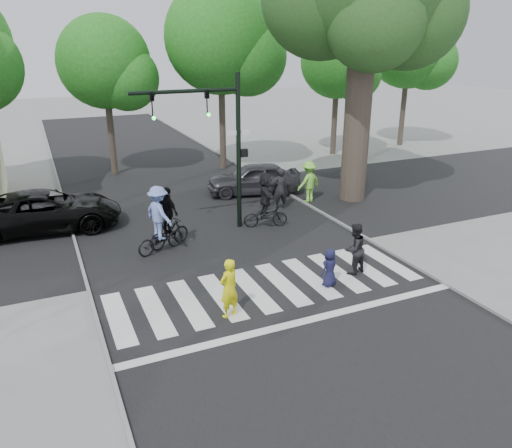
{
  "coord_description": "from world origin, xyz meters",
  "views": [
    {
      "loc": [
        -5.9,
        -11.3,
        7.12
      ],
      "look_at": [
        0.5,
        3.0,
        1.3
      ],
      "focal_mm": 35.0,
      "sensor_mm": 36.0,
      "label": 1
    }
  ],
  "objects": [
    {
      "name": "bg_tree_4",
      "position": [
        12.23,
        16.12,
        5.64
      ],
      "size": [
        4.83,
        4.6,
        8.15
      ],
      "color": "brown",
      "rests_on": "ground"
    },
    {
      "name": "pedestrian_child",
      "position": [
        1.75,
        0.32,
        0.61
      ],
      "size": [
        0.69,
        0.56,
        1.22
      ],
      "primitive_type": "imported",
      "rotation": [
        0.0,
        0.0,
        3.47
      ],
      "color": "#18193A",
      "rests_on": "ground"
    },
    {
      "name": "pedestrian_woman",
      "position": [
        -1.69,
        -0.11,
        0.85
      ],
      "size": [
        0.73,
        0.61,
        1.7
      ],
      "primitive_type": "imported",
      "rotation": [
        0.0,
        0.0,
        3.53
      ],
      "color": "#F4F312",
      "rests_on": "ground"
    },
    {
      "name": "cyclist_left",
      "position": [
        -2.3,
        5.01,
        1.05
      ],
      "size": [
        2.01,
        1.41,
        2.41
      ],
      "color": "black",
      "rests_on": "ground"
    },
    {
      "name": "pedestrian_adult",
      "position": [
        2.93,
        0.75,
        0.85
      ],
      "size": [
        0.95,
        0.82,
        1.7
      ],
      "primitive_type": "imported",
      "rotation": [
        0.0,
        0.0,
        3.38
      ],
      "color": "black",
      "rests_on": "ground"
    },
    {
      "name": "road_cross",
      "position": [
        0.0,
        8.0,
        0.01
      ],
      "size": [
        70.0,
        10.0,
        0.01
      ],
      "primitive_type": "cube",
      "color": "black",
      "rests_on": "ground"
    },
    {
      "name": "curb_right",
      "position": [
        5.05,
        5.0,
        0.05
      ],
      "size": [
        0.1,
        70.0,
        0.1
      ],
      "primitive_type": "cube",
      "color": "gray",
      "rests_on": "ground"
    },
    {
      "name": "crosswalk",
      "position": [
        0.0,
        0.66,
        0.01
      ],
      "size": [
        10.0,
        3.85,
        0.01
      ],
      "color": "silver",
      "rests_on": "ground"
    },
    {
      "name": "bystander_dark",
      "position": [
        3.74,
        7.6,
        0.92
      ],
      "size": [
        0.73,
        0.54,
        1.84
      ],
      "primitive_type": "imported",
      "rotation": [
        0.0,
        0.0,
        2.98
      ],
      "color": "black",
      "rests_on": "ground"
    },
    {
      "name": "road_stem",
      "position": [
        0.0,
        5.0,
        0.01
      ],
      "size": [
        10.0,
        70.0,
        0.01
      ],
      "primitive_type": "cube",
      "color": "black",
      "rests_on": "ground"
    },
    {
      "name": "bg_tree_5",
      "position": [
        18.27,
        16.69,
        6.36
      ],
      "size": [
        5.67,
        5.4,
        9.3
      ],
      "color": "brown",
      "rests_on": "ground"
    },
    {
      "name": "cyclist_mid",
      "position": [
        -1.9,
        5.33,
        0.92
      ],
      "size": [
        1.77,
        1.13,
        2.24
      ],
      "color": "black",
      "rests_on": "ground"
    },
    {
      "name": "car_grey",
      "position": [
        3.58,
        10.16,
        0.77
      ],
      "size": [
        4.82,
        2.91,
        1.53
      ],
      "primitive_type": "imported",
      "rotation": [
        0.0,
        0.0,
        -1.83
      ],
      "color": "#3A383F",
      "rests_on": "ground"
    },
    {
      "name": "bg_tree_3",
      "position": [
        4.31,
        15.27,
        6.94
      ],
      "size": [
        6.3,
        6.0,
        10.2
      ],
      "color": "brown",
      "rests_on": "ground"
    },
    {
      "name": "bystander_hivis",
      "position": [
        5.39,
        7.98,
        0.96
      ],
      "size": [
        1.37,
        0.98,
        1.91
      ],
      "primitive_type": "imported",
      "rotation": [
        0.0,
        0.0,
        3.38
      ],
      "color": "#87E744",
      "rests_on": "ground"
    },
    {
      "name": "cyclist_right",
      "position": [
        2.16,
        5.77,
        1.0
      ],
      "size": [
        1.87,
        1.73,
        2.24
      ],
      "color": "black",
      "rests_on": "ground"
    },
    {
      "name": "traffic_signal",
      "position": [
        0.35,
        6.2,
        3.9
      ],
      "size": [
        4.45,
        0.29,
        6.0
      ],
      "color": "black",
      "rests_on": "ground"
    },
    {
      "name": "curb_left",
      "position": [
        -5.05,
        5.0,
        0.05
      ],
      "size": [
        0.1,
        70.0,
        0.1
      ],
      "primitive_type": "cube",
      "color": "gray",
      "rests_on": "ground"
    },
    {
      "name": "bg_tree_2",
      "position": [
        -1.76,
        16.62,
        5.78
      ],
      "size": [
        5.04,
        4.8,
        8.4
      ],
      "color": "brown",
      "rests_on": "ground"
    },
    {
      "name": "ground",
      "position": [
        0.0,
        0.0,
        0.0
      ],
      "size": [
        120.0,
        120.0,
        0.0
      ],
      "primitive_type": "plane",
      "color": "gray",
      "rests_on": "ground"
    },
    {
      "name": "car_suv",
      "position": [
        -5.89,
        8.96,
        0.8
      ],
      "size": [
        5.9,
        3.05,
        1.59
      ],
      "primitive_type": "imported",
      "rotation": [
        0.0,
        0.0,
        1.5
      ],
      "color": "black",
      "rests_on": "ground"
    }
  ]
}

